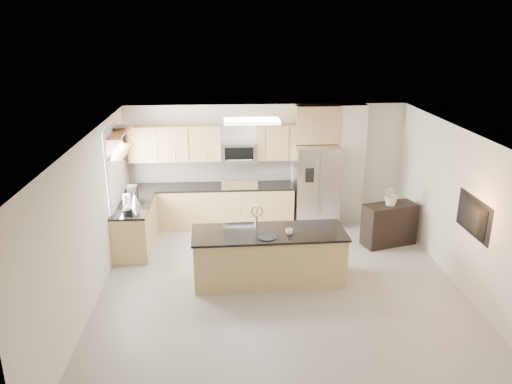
{
  "coord_description": "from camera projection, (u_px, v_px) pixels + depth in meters",
  "views": [
    {
      "loc": [
        -0.88,
        -7.26,
        4.24
      ],
      "look_at": [
        -0.34,
        1.3,
        1.31
      ],
      "focal_mm": 35.0,
      "sensor_mm": 36.0,
      "label": 1
    }
  ],
  "objects": [
    {
      "name": "floor",
      "position": [
        281.0,
        292.0,
        8.28
      ],
      "size": [
        6.5,
        6.5,
        0.0
      ],
      "primitive_type": "plane",
      "color": "#A6A49E",
      "rests_on": "ground"
    },
    {
      "name": "credenza",
      "position": [
        389.0,
        224.0,
        9.94
      ],
      "size": [
        1.13,
        0.72,
        0.84
      ],
      "primitive_type": "cube",
      "rotation": [
        0.0,
        0.0,
        0.29
      ],
      "color": "black",
      "rests_on": "floor"
    },
    {
      "name": "cup",
      "position": [
        289.0,
        232.0,
        8.28
      ],
      "size": [
        0.15,
        0.15,
        0.1
      ],
      "primitive_type": "imported",
      "rotation": [
        0.0,
        0.0,
        0.28
      ],
      "color": "silver",
      "rests_on": "island"
    },
    {
      "name": "blender",
      "position": [
        127.0,
        206.0,
        8.99
      ],
      "size": [
        0.17,
        0.17,
        0.4
      ],
      "color": "black",
      "rests_on": "left_counter"
    },
    {
      "name": "flower_vase",
      "position": [
        393.0,
        189.0,
        9.68
      ],
      "size": [
        0.68,
        0.62,
        0.64
      ],
      "primitive_type": "imported",
      "rotation": [
        0.0,
        0.0,
        -0.23
      ],
      "color": "beige",
      "rests_on": "credenza"
    },
    {
      "name": "window",
      "position": [
        114.0,
        168.0,
        9.32
      ],
      "size": [
        0.04,
        1.15,
        1.65
      ],
      "color": "white",
      "rests_on": "wall_left"
    },
    {
      "name": "shelf_lower",
      "position": [
        120.0,
        151.0,
        9.32
      ],
      "size": [
        0.3,
        1.2,
        0.04
      ],
      "primitive_type": "cube",
      "color": "brown",
      "rests_on": "wall_left"
    },
    {
      "name": "ceiling_fixture",
      "position": [
        252.0,
        121.0,
        8.94
      ],
      "size": [
        1.0,
        0.5,
        0.06
      ],
      "primitive_type": "cube",
      "color": "white",
      "rests_on": "ceiling"
    },
    {
      "name": "wall_front",
      "position": [
        321.0,
        345.0,
        4.79
      ],
      "size": [
        6.0,
        0.02,
        2.6
      ],
      "primitive_type": "cube",
      "color": "silver",
      "rests_on": "floor"
    },
    {
      "name": "wall_left",
      "position": [
        89.0,
        224.0,
        7.68
      ],
      "size": [
        0.02,
        6.5,
        2.6
      ],
      "primitive_type": "cube",
      "color": "silver",
      "rests_on": "floor"
    },
    {
      "name": "island",
      "position": [
        269.0,
        256.0,
        8.54
      ],
      "size": [
        2.62,
        1.01,
        1.32
      ],
      "rotation": [
        0.0,
        0.0,
        0.03
      ],
      "color": "tan",
      "rests_on": "floor"
    },
    {
      "name": "platter",
      "position": [
        267.0,
        237.0,
        8.16
      ],
      "size": [
        0.33,
        0.33,
        0.02
      ],
      "primitive_type": "cylinder",
      "rotation": [
        0.0,
        0.0,
        -0.02
      ],
      "color": "black",
      "rests_on": "island"
    },
    {
      "name": "microwave",
      "position": [
        239.0,
        152.0,
        10.6
      ],
      "size": [
        0.76,
        0.4,
        0.4
      ],
      "color": "#B3B3B6",
      "rests_on": "upper_cabinets"
    },
    {
      "name": "range",
      "position": [
        240.0,
        205.0,
        10.85
      ],
      "size": [
        0.76,
        0.64,
        1.14
      ],
      "color": "black",
      "rests_on": "floor"
    },
    {
      "name": "upper_cabinets",
      "position": [
        205.0,
        143.0,
        10.53
      ],
      "size": [
        3.5,
        0.33,
        0.75
      ],
      "color": "tan",
      "rests_on": "wall_back"
    },
    {
      "name": "wall_right",
      "position": [
        468.0,
        215.0,
        8.04
      ],
      "size": [
        0.02,
        6.5,
        2.6
      ],
      "primitive_type": "cube",
      "color": "silver",
      "rests_on": "floor"
    },
    {
      "name": "coffee_maker",
      "position": [
        133.0,
        194.0,
        9.66
      ],
      "size": [
        0.18,
        0.22,
        0.33
      ],
      "color": "black",
      "rests_on": "left_counter"
    },
    {
      "name": "refrigerator",
      "position": [
        316.0,
        186.0,
        10.77
      ],
      "size": [
        0.92,
        0.78,
        1.78
      ],
      "color": "#B3B3B6",
      "rests_on": "floor"
    },
    {
      "name": "partition_column",
      "position": [
        349.0,
        164.0,
        10.9
      ],
      "size": [
        0.6,
        0.3,
        2.6
      ],
      "primitive_type": "cube",
      "color": "beige",
      "rests_on": "floor"
    },
    {
      "name": "left_counter",
      "position": [
        135.0,
        227.0,
        9.72
      ],
      "size": [
        0.66,
        1.5,
        0.92
      ],
      "color": "tan",
      "rests_on": "floor"
    },
    {
      "name": "bowl",
      "position": [
        119.0,
        127.0,
        9.3
      ],
      "size": [
        0.48,
        0.48,
        0.09
      ],
      "primitive_type": "imported",
      "rotation": [
        0.0,
        0.0,
        0.31
      ],
      "color": "#B3B3B6",
      "rests_on": "shelf_upper"
    },
    {
      "name": "television",
      "position": [
        468.0,
        216.0,
        7.83
      ],
      "size": [
        0.14,
        1.08,
        0.62
      ],
      "primitive_type": "imported",
      "rotation": [
        0.0,
        0.0,
        1.57
      ],
      "color": "black",
      "rests_on": "wall_right"
    },
    {
      "name": "shelf_upper",
      "position": [
        119.0,
        132.0,
        9.21
      ],
      "size": [
        0.3,
        1.2,
        0.04
      ],
      "primitive_type": "cube",
      "color": "brown",
      "rests_on": "wall_left"
    },
    {
      "name": "back_counter",
      "position": [
        211.0,
        205.0,
        10.82
      ],
      "size": [
        3.55,
        0.66,
        1.44
      ],
      "color": "tan",
      "rests_on": "floor"
    },
    {
      "name": "ceiling",
      "position": [
        284.0,
        138.0,
        7.44
      ],
      "size": [
        6.0,
        6.5,
        0.02
      ],
      "primitive_type": "cube",
      "color": "silver",
      "rests_on": "wall_back"
    },
    {
      "name": "wall_back",
      "position": [
        266.0,
        164.0,
        10.93
      ],
      "size": [
        6.0,
        0.02,
        2.6
      ],
      "primitive_type": "cube",
      "color": "silver",
      "rests_on": "floor"
    },
    {
      "name": "kettle",
      "position": [
        135.0,
        200.0,
        9.51
      ],
      "size": [
        0.21,
        0.21,
        0.26
      ],
      "color": "#B3B3B6",
      "rests_on": "left_counter"
    }
  ]
}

